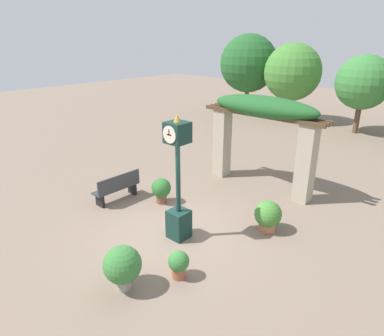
# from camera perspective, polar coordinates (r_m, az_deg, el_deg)

# --- Properties ---
(ground_plane) EXTENTS (60.00, 60.00, 0.00)m
(ground_plane) POSITION_cam_1_polar(r_m,az_deg,el_deg) (9.26, -3.15, -10.70)
(ground_plane) COLOR #7F6B5B
(pedestal_clock) EXTENTS (0.49, 0.54, 3.22)m
(pedestal_clock) POSITION_cam_1_polar(r_m,az_deg,el_deg) (8.41, -2.31, -3.11)
(pedestal_clock) COLOR #14332D
(pedestal_clock) RESTS_ON ground
(pergola) EXTENTS (4.33, 1.09, 3.13)m
(pergola) POSITION_cam_1_polar(r_m,az_deg,el_deg) (11.42, 11.68, 7.78)
(pergola) COLOR #A89E89
(pergola) RESTS_ON ground
(potted_plant_near_left) EXTENTS (0.72, 0.72, 0.85)m
(potted_plant_near_left) POSITION_cam_1_polar(r_m,az_deg,el_deg) (9.34, 12.54, -7.72)
(potted_plant_near_left) COLOR #B26B4C
(potted_plant_near_left) RESTS_ON ground
(potted_plant_near_right) EXTENTS (0.61, 0.61, 0.81)m
(potted_plant_near_right) POSITION_cam_1_polar(r_m,az_deg,el_deg) (10.64, -5.15, -3.52)
(potted_plant_near_right) COLOR brown
(potted_plant_near_right) RESTS_ON ground
(potted_plant_far_left) EXTENTS (0.78, 0.78, 0.98)m
(potted_plant_far_left) POSITION_cam_1_polar(r_m,az_deg,el_deg) (7.28, -11.51, -15.64)
(potted_plant_far_left) COLOR gray
(potted_plant_far_left) RESTS_ON ground
(potted_plant_far_right) EXTENTS (0.46, 0.46, 0.64)m
(potted_plant_far_right) POSITION_cam_1_polar(r_m,az_deg,el_deg) (7.56, -2.23, -15.58)
(potted_plant_far_right) COLOR #9E563D
(potted_plant_far_right) RESTS_ON ground
(park_bench) EXTENTS (0.42, 1.54, 0.89)m
(park_bench) POSITION_cam_1_polar(r_m,az_deg,el_deg) (11.01, -12.33, -3.22)
(park_bench) COLOR #38383D
(park_bench) RESTS_ON ground
(tree_line) EXTENTS (18.32, 3.94, 5.12)m
(tree_line) POSITION_cam_1_polar(r_m,az_deg,el_deg) (20.50, 25.51, 13.80)
(tree_line) COLOR brown
(tree_line) RESTS_ON ground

